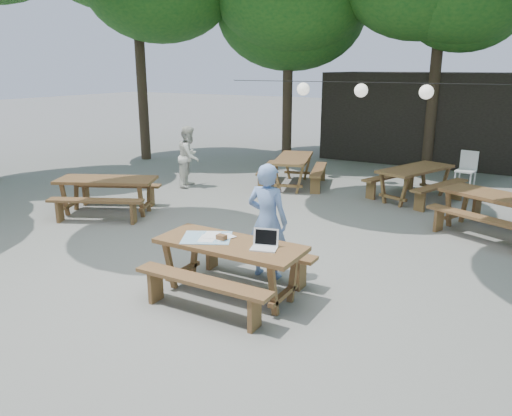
{
  "coord_description": "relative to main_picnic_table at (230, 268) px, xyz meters",
  "views": [
    {
      "loc": [
        3.9,
        -6.54,
        2.99
      ],
      "look_at": [
        0.52,
        -0.62,
        1.05
      ],
      "focal_mm": 35.0,
      "sensor_mm": 36.0,
      "label": 1
    }
  ],
  "objects": [
    {
      "name": "picnic_table_far_w",
      "position": [
        -2.05,
        6.23,
        0.0
      ],
      "size": [
        2.08,
        2.29,
        0.75
      ],
      "rotation": [
        0.0,
        0.0,
        1.88
      ],
      "color": "brown",
      "rests_on": "ground"
    },
    {
      "name": "laptop",
      "position": [
        0.5,
        0.05,
        0.42
      ],
      "size": [
        0.39,
        0.34,
        0.24
      ],
      "rotation": [
        0.0,
        0.0,
        0.28
      ],
      "color": "white",
      "rests_on": "main_picnic_table"
    },
    {
      "name": "picnic_table_far_e",
      "position": [
        0.99,
        6.36,
        0.0
      ],
      "size": [
        2.16,
        2.34,
        0.75
      ],
      "rotation": [
        0.0,
        0.0,
        1.2
      ],
      "color": "brown",
      "rests_on": "ground"
    },
    {
      "name": "paper_lanterns",
      "position": [
        -0.71,
        7.32,
        2.02
      ],
      "size": [
        9.0,
        0.34,
        0.38
      ],
      "color": "black",
      "rests_on": "ground"
    },
    {
      "name": "woman",
      "position": [
        0.13,
        0.81,
        0.46
      ],
      "size": [
        0.63,
        0.43,
        1.69
      ],
      "primitive_type": "imported",
      "rotation": [
        0.0,
        0.0,
        3.19
      ],
      "color": "#789BDB",
      "rests_on": "ground"
    },
    {
      "name": "picnic_table_ne",
      "position": [
        2.88,
        4.53,
        0.0
      ],
      "size": [
        2.37,
        2.21,
        0.75
      ],
      "rotation": [
        0.0,
        0.0,
        -0.41
      ],
      "color": "brown",
      "rests_on": "ground"
    },
    {
      "name": "second_person",
      "position": [
        -4.34,
        4.87,
        0.39
      ],
      "size": [
        0.79,
        0.89,
        1.55
      ],
      "primitive_type": "imported",
      "rotation": [
        0.0,
        0.0,
        1.88
      ],
      "color": "white",
      "rests_on": "ground"
    },
    {
      "name": "tabletop_clutter",
      "position": [
        -0.32,
        0.01,
        0.37
      ],
      "size": [
        0.83,
        0.78,
        0.08
      ],
      "color": "teal",
      "rests_on": "main_picnic_table"
    },
    {
      "name": "main_picnic_table",
      "position": [
        0.0,
        0.0,
        0.0
      ],
      "size": [
        2.0,
        1.58,
        0.75
      ],
      "color": "brown",
      "rests_on": "ground"
    },
    {
      "name": "pavilion",
      "position": [
        -0.02,
        11.82,
        1.01
      ],
      "size": [
        6.0,
        3.0,
        2.8
      ],
      "primitive_type": "cube",
      "color": "black",
      "rests_on": "ground"
    },
    {
      "name": "plastic_chair",
      "position": [
        1.83,
        8.38,
        -0.13
      ],
      "size": [
        0.5,
        0.5,
        0.9
      ],
      "rotation": [
        0.0,
        0.0,
        -0.15
      ],
      "color": "silver",
      "rests_on": "ground"
    },
    {
      "name": "picnic_table_nw",
      "position": [
        -4.33,
        2.01,
        0.0
      ],
      "size": [
        2.39,
        2.24,
        0.75
      ],
      "rotation": [
        0.0,
        0.0,
        0.44
      ],
      "color": "brown",
      "rests_on": "ground"
    },
    {
      "name": "ground",
      "position": [
        -0.52,
        1.32,
        -0.39
      ],
      "size": [
        80.0,
        80.0,
        0.0
      ],
      "primitive_type": "plane",
      "color": "slate",
      "rests_on": "ground"
    }
  ]
}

